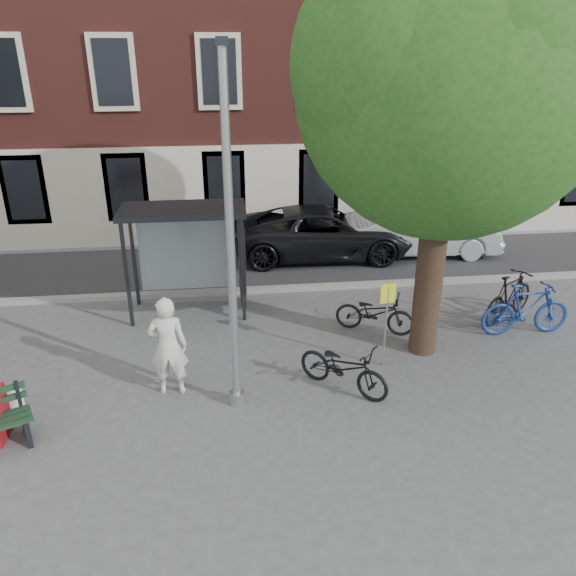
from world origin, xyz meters
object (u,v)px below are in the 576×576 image
Objects in this scene: painter at (168,346)px; bike_a at (375,313)px; bike_b at (526,309)px; bike_c at (344,367)px; lamppost at (231,260)px; car_silver at (422,230)px; notice_sign at (387,308)px; bus_shelter at (202,235)px; bike_d at (509,296)px; car_dark at (324,232)px.

painter reaches higher than bike_a.
painter is 0.95× the size of bike_b.
bike_c is at bearing 176.48° from bike_a.
lamppost is 3.00× the size of bike_b.
car_silver is at bearing 13.07° from bike_c.
notice_sign is (3.00, 0.99, -1.50)m from lamppost.
bike_c is (-1.20, -2.24, 0.02)m from bike_a.
bus_shelter reaches higher than car_silver.
lamppost is 3.43× the size of bike_a.
painter is at bearing 100.26° from bike_b.
bike_b reaches higher than bike_d.
bike_b is (6.50, 1.94, -2.17)m from lamppost.
car_silver is at bearing 26.23° from bus_shelter.
bus_shelter is 5.09m from car_dark.
bike_a is 5.13m from car_dark.
notice_sign is (1.00, 0.78, 0.80)m from bike_c.
bike_c reaches higher than bike_a.
bike_d is at bearing 22.54° from lamppost.
notice_sign is (-0.20, -1.46, 0.82)m from bike_a.
bike_c is (2.00, 0.21, -2.29)m from lamppost.
car_silver is (-0.51, 5.42, 0.16)m from bike_b.
car_silver is at bearing -134.94° from painter.
bike_c is (-4.50, -1.73, -0.12)m from bike_b.
lamppost reaches higher than bike_b.
lamppost is 1.31× the size of car_silver.
car_silver is at bearing 5.38° from bike_b.
bike_c is 0.34× the size of car_dark.
notice_sign reaches higher than bike_d.
bike_b is at bearing 146.68° from bike_d.
notice_sign is (4.20, 0.45, 0.32)m from painter.
bus_shelter is at bearing 135.85° from car_dark.
bike_a is (3.81, -1.66, -1.45)m from bus_shelter.
bike_c is 0.40× the size of car_silver.
bus_shelter reaches higher than car_dark.
bike_c is at bearing 153.95° from car_silver.
bus_shelter is at bearing 45.48° from bike_d.
bike_d is 4.69m from car_silver.
car_silver is (6.59, 3.25, -1.15)m from bus_shelter.
bike_a is (4.40, 1.91, -0.50)m from painter.
painter is 1.09× the size of bike_a.
lamppost is at bearing 79.22° from bike_d.
bike_b is (7.11, -2.17, -1.31)m from bus_shelter.
bus_shelter is at bearing 119.33° from car_silver.
car_silver reaches higher than bike_d.
car_dark is (3.55, 3.46, -1.16)m from bus_shelter.
bike_d is at bearing 17.87° from notice_sign.
bike_b is 5.44m from car_silver.
painter reaches higher than car_dark.
painter is 8.01m from bike_d.
car_silver is (-0.51, 4.66, 0.19)m from bike_d.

